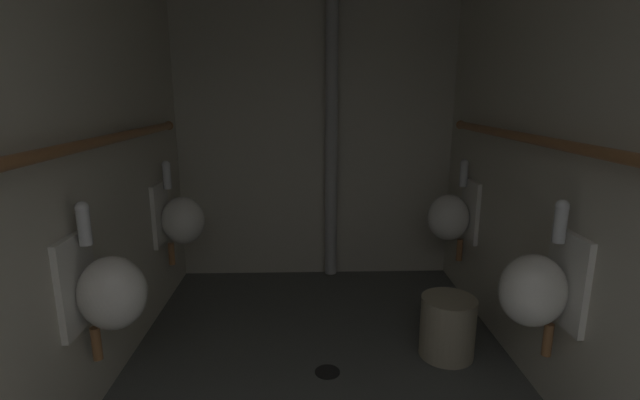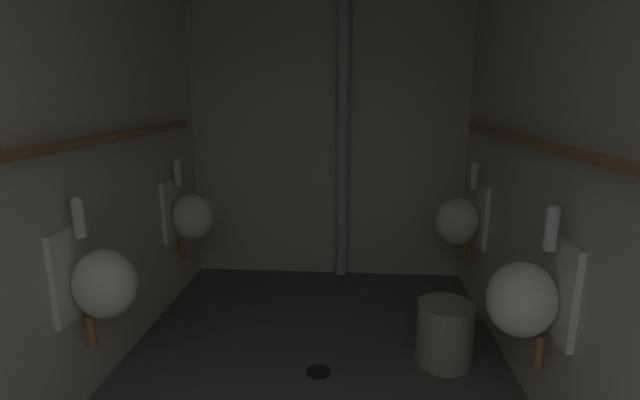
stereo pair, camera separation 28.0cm
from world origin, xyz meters
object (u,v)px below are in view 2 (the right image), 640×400
Objects in this scene: urinal_left_mid at (101,281)px; urinal_right_mid at (527,297)px; urinal_right_far at (461,220)px; floor_drain at (318,371)px; waste_bin at (444,333)px; urinal_left_far at (190,215)px; standpipe_back_wall at (343,137)px.

urinal_left_mid is 1.95m from urinal_right_mid.
floor_drain is at bearing -136.34° from urinal_right_far.
waste_bin is at bearing 12.40° from floor_drain.
urinal_left_far is 1.95m from urinal_right_far.
urinal_left_far is 1.92m from waste_bin.
urinal_left_far is 1.32m from standpipe_back_wall.
standpipe_back_wall reaches higher than urinal_left_mid.
urinal_left_far and urinal_right_mid have the same top height.
standpipe_back_wall reaches higher than waste_bin.
floor_drain is (1.01, -0.88, -0.65)m from urinal_left_far.
standpipe_back_wall is (1.10, 0.50, 0.53)m from urinal_left_far.
urinal_right_mid is 1.00× the size of urinal_right_far.
urinal_right_far is (1.95, 1.22, 0.00)m from urinal_left_mid.
floor_drain is 0.75m from waste_bin.
urinal_left_mid is 2.29m from urinal_right_far.
urinal_right_mid is 2.00m from standpipe_back_wall.
urinal_right_mid is 1.19m from floor_drain.
waste_bin is at bearing -22.74° from urinal_left_far.
urinal_left_far is 1.00× the size of urinal_right_far.
urinal_left_mid is 1.20m from urinal_left_far.
urinal_left_mid is 5.39× the size of floor_drain.
urinal_left_mid is at bearing -162.30° from floor_drain.
urinal_right_mid is at bearing -0.91° from urinal_left_mid.
urinal_left_mid and urinal_right_mid have the same top height.
floor_drain is (1.01, 0.32, -0.65)m from urinal_left_mid.
standpipe_back_wall reaches higher than urinal_right_far.
urinal_left_far is 1.48m from floor_drain.
urinal_right_mid is 5.39× the size of floor_drain.
urinal_left_mid is 2.09m from standpipe_back_wall.
waste_bin reaches higher than floor_drain.
waste_bin is (0.71, 0.16, 0.18)m from floor_drain.
urinal_right_far is at bearing -29.69° from standpipe_back_wall.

